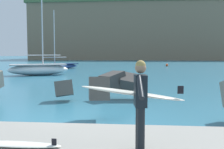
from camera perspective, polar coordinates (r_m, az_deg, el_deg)
ground_plane at (r=9.29m, az=-6.11°, el=-8.84°), size 400.00×400.00×0.00m
breakwater_jetty at (r=10.50m, az=-6.76°, el=-1.83°), size 33.24×5.97×2.68m
surfer_with_board at (r=5.22m, az=5.53°, el=-5.04°), size 2.12×1.25×1.78m
spare_surfboard at (r=6.03m, az=-20.06°, el=-13.76°), size 2.01×0.41×0.19m
boat_near_right at (r=27.32m, az=-15.35°, el=1.13°), size 6.07×4.13×8.06m
boat_mid_left at (r=37.53m, az=-11.47°, el=1.82°), size 5.44×6.07×7.92m
mooring_buoy_inner at (r=45.24m, az=11.60°, el=1.98°), size 0.44×0.44×0.44m
headland_bluff at (r=102.27m, az=5.69°, el=8.68°), size 71.90×39.69×19.19m
station_building_west at (r=100.84m, az=-3.17°, el=15.39°), size 6.50×7.08×3.96m
station_building_central at (r=108.91m, az=6.27°, el=15.06°), size 5.04×4.48×5.85m
station_building_east at (r=112.85m, az=-5.38°, el=14.57°), size 5.00×6.02×5.38m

